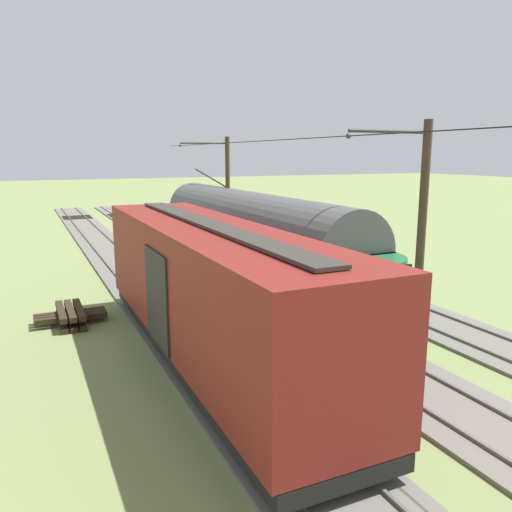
{
  "coord_description": "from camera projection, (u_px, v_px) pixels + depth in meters",
  "views": [
    {
      "loc": [
        8.65,
        18.65,
        5.81
      ],
      "look_at": [
        -0.28,
        -0.66,
        1.55
      ],
      "focal_mm": 35.51,
      "sensor_mm": 36.0,
      "label": 1
    }
  ],
  "objects": [
    {
      "name": "ground_plane",
      "position": [
        256.0,
        295.0,
        21.3
      ],
      "size": [
        220.0,
        220.0,
        0.0
      ],
      "primitive_type": "plane",
      "color": "olive"
    },
    {
      "name": "track_adjacent_siding",
      "position": [
        253.0,
        292.0,
        21.57
      ],
      "size": [
        2.8,
        80.0,
        0.18
      ],
      "color": "#666059",
      "rests_on": "ground"
    },
    {
      "name": "catenary_pole_mid_near",
      "position": [
        420.0,
        224.0,
        16.18
      ],
      "size": [
        3.17,
        0.28,
        6.89
      ],
      "color": "#423323",
      "rests_on": "ground"
    },
    {
      "name": "vintage_streetcar",
      "position": [
        249.0,
        240.0,
        21.5
      ],
      "size": [
        2.65,
        18.25,
        4.91
      ],
      "color": "#196033",
      "rests_on": "ground"
    },
    {
      "name": "catenary_pole_foreground",
      "position": [
        226.0,
        191.0,
        31.18
      ],
      "size": [
        3.17,
        0.28,
        6.89
      ],
      "color": "#423323",
      "rests_on": "ground"
    },
    {
      "name": "track_third_siding",
      "position": [
        158.0,
        304.0,
        19.87
      ],
      "size": [
        2.8,
        80.0,
        0.18
      ],
      "color": "#666059",
      "rests_on": "ground"
    },
    {
      "name": "switch_stand",
      "position": [
        270.0,
        236.0,
        32.6
      ],
      "size": [
        0.5,
        0.3,
        1.24
      ],
      "color": "black",
      "rests_on": "ground"
    },
    {
      "name": "coach_adjacent",
      "position": [
        209.0,
        289.0,
        14.0
      ],
      "size": [
        2.96,
        13.59,
        3.85
      ],
      "color": "maroon",
      "rests_on": "ground"
    },
    {
      "name": "spare_tie_stack",
      "position": [
        71.0,
        316.0,
        17.75
      ],
      "size": [
        2.4,
        2.4,
        0.54
      ],
      "color": "#2D2316",
      "rests_on": "ground"
    },
    {
      "name": "track_streetcar_siding",
      "position": [
        335.0,
        282.0,
        23.27
      ],
      "size": [
        2.8,
        80.0,
        0.18
      ],
      "color": "#666059",
      "rests_on": "ground"
    }
  ]
}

